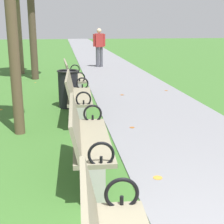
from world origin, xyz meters
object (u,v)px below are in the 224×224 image
(park_bench_3, at_px, (77,96))
(trash_bin, at_px, (68,89))
(park_bench_4, at_px, (73,77))
(park_bench_2, at_px, (87,139))
(pedestrian_walking, at_px, (99,46))

(park_bench_3, height_order, trash_bin, park_bench_3)
(park_bench_3, relative_size, park_bench_4, 1.01)
(park_bench_2, distance_m, trash_bin, 3.55)
(park_bench_4, height_order, pedestrian_walking, pedestrian_walking)
(park_bench_2, bearing_deg, park_bench_3, 90.00)
(park_bench_2, relative_size, park_bench_4, 1.00)
(park_bench_2, distance_m, park_bench_3, 2.48)
(park_bench_4, bearing_deg, park_bench_2, -90.00)
(park_bench_4, bearing_deg, park_bench_3, -90.00)
(park_bench_2, xyz_separation_m, park_bench_4, (-0.00, 4.78, 0.00))
(trash_bin, bearing_deg, park_bench_3, -82.18)
(park_bench_3, xyz_separation_m, pedestrian_walking, (1.33, 7.95, 0.44))
(park_bench_2, distance_m, park_bench_4, 4.78)
(pedestrian_walking, bearing_deg, park_bench_3, -99.53)
(park_bench_3, bearing_deg, park_bench_2, -90.00)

